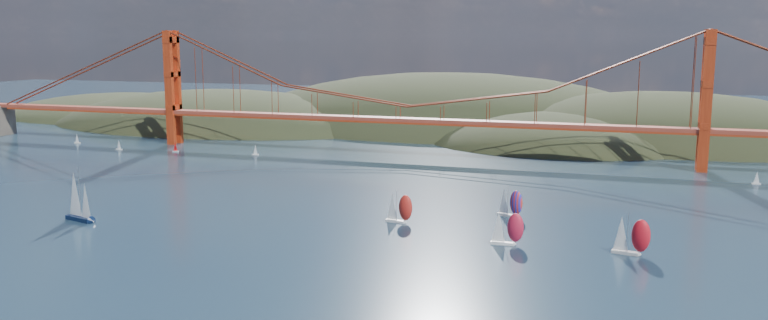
{
  "coord_description": "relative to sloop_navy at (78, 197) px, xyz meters",
  "views": [
    {
      "loc": [
        92.43,
        -134.22,
        52.56
      ],
      "look_at": [
        18.22,
        90.0,
        13.24
      ],
      "focal_mm": 35.0,
      "sensor_mm": 36.0,
      "label": 1
    }
  ],
  "objects": [
    {
      "name": "sloop_navy",
      "position": [
        0.0,
        0.0,
        0.0
      ],
      "size": [
        10.56,
        7.09,
        15.68
      ],
      "rotation": [
        0.0,
        0.0,
        -0.26
      ],
      "color": "black",
      "rests_on": "ground"
    },
    {
      "name": "headlands",
      "position": [
        101.77,
        241.11,
        -19.38
      ],
      "size": [
        725.0,
        225.0,
        96.0
      ],
      "color": "black",
      "rests_on": "ground"
    },
    {
      "name": "bridge",
      "position": [
        55.07,
        142.82,
        25.31
      ],
      "size": [
        552.0,
        12.0,
        55.0
      ],
      "color": "#993927",
      "rests_on": "ground"
    },
    {
      "name": "racer_1",
      "position": [
        120.92,
        13.16,
        -2.4
      ],
      "size": [
        8.35,
        3.44,
        9.58
      ],
      "rotation": [
        0.0,
        0.0,
        0.04
      ],
      "color": "white",
      "rests_on": "ground"
    },
    {
      "name": "racer_0",
      "position": [
        88.11,
        26.45,
        -2.48
      ],
      "size": [
        8.36,
        4.2,
        9.4
      ],
      "rotation": [
        0.0,
        0.0,
        -0.17
      ],
      "color": "white",
      "rests_on": "ground"
    },
    {
      "name": "distant_boat_4",
      "position": [
        193.38,
        119.61,
        -4.52
      ],
      "size": [
        3.0,
        2.0,
        4.7
      ],
      "color": "silver",
      "rests_on": "ground"
    },
    {
      "name": "racer_rwb",
      "position": [
        116.95,
        43.63,
        -2.56
      ],
      "size": [
        8.25,
        5.56,
        9.23
      ],
      "rotation": [
        0.0,
        0.0,
        -0.39
      ],
      "color": "silver",
      "rests_on": "ground"
    },
    {
      "name": "racer_2",
      "position": [
        150.82,
        14.03,
        -2.06
      ],
      "size": [
        9.16,
        4.69,
        10.28
      ],
      "rotation": [
        0.0,
        0.0,
        -0.18
      ],
      "color": "silver",
      "rests_on": "ground"
    },
    {
      "name": "distant_boat_3",
      "position": [
        -8.4,
        122.64,
        -4.52
      ],
      "size": [
        3.0,
        2.0,
        4.7
      ],
      "color": "silver",
      "rests_on": "ground"
    },
    {
      "name": "distant_boat_1",
      "position": [
        -76.44,
        117.04,
        -4.52
      ],
      "size": [
        3.0,
        2.0,
        4.7
      ],
      "color": "silver",
      "rests_on": "ground"
    },
    {
      "name": "ground",
      "position": [
        56.82,
        -37.18,
        -6.92
      ],
      "size": [
        1200.0,
        1200.0,
        0.0
      ],
      "primitive_type": "plane",
      "color": "black",
      "rests_on": "ground"
    },
    {
      "name": "distant_boat_0",
      "position": [
        -109.97,
        128.45,
        -4.52
      ],
      "size": [
        3.0,
        2.0,
        4.7
      ],
      "color": "silver",
      "rests_on": "ground"
    },
    {
      "name": "distant_boat_2",
      "position": [
        -47.74,
        119.71,
        -4.52
      ],
      "size": [
        3.0,
        2.0,
        4.7
      ],
      "color": "silver",
      "rests_on": "ground"
    }
  ]
}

